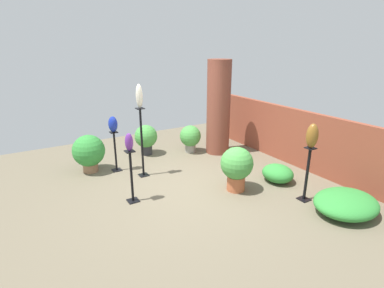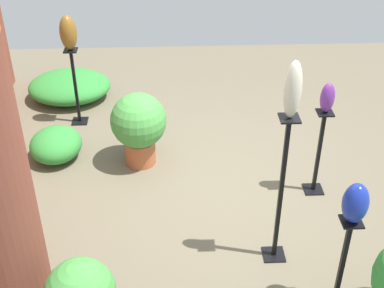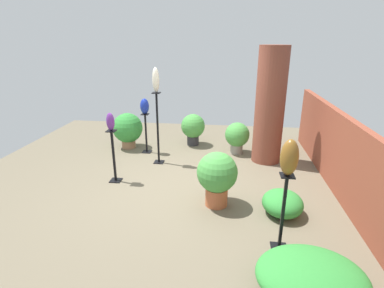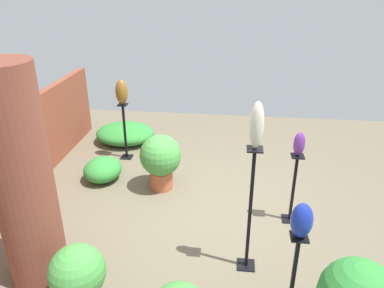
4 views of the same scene
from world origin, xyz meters
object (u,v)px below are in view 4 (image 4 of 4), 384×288
object	(u,v)px
pedestal_bronze	(125,134)
potted_plant_front_left	(161,158)
art_vase_ivory	(257,126)
pedestal_violet	(293,192)
pedestal_ivory	(250,216)
art_vase_cobalt	(302,220)
art_vase_bronze	(122,92)
potted_plant_mid_left	(78,274)
pedestal_cobalt	(293,278)
art_vase_violet	(299,144)
brick_pillar	(22,182)

from	to	relation	value
pedestal_bronze	potted_plant_front_left	bearing A→B (deg)	-138.92
pedestal_bronze	art_vase_ivory	xyz separation A→B (m)	(-2.51, -2.11, 1.27)
pedestal_violet	art_vase_ivory	xyz separation A→B (m)	(-0.95, 0.59, 1.28)
pedestal_ivory	pedestal_violet	size ratio (longest dim) A/B	1.53
art_vase_cobalt	art_vase_bronze	bearing A→B (deg)	39.39
pedestal_ivory	potted_plant_mid_left	distance (m)	1.83
pedestal_violet	potted_plant_front_left	world-z (taller)	pedestal_violet
pedestal_ivory	pedestal_violet	distance (m)	1.15
pedestal_cobalt	art_vase_cobalt	world-z (taller)	art_vase_cobalt
art_vase_bronze	potted_plant_mid_left	world-z (taller)	art_vase_bronze
art_vase_cobalt	potted_plant_front_left	world-z (taller)	art_vase_cobalt
art_vase_ivory	art_vase_violet	distance (m)	1.27
pedestal_cobalt	art_vase_cobalt	size ratio (longest dim) A/B	2.64
brick_pillar	pedestal_cobalt	xyz separation A→B (m)	(-0.17, -2.66, -0.78)
brick_pillar	pedestal_cobalt	bearing A→B (deg)	-93.57
pedestal_bronze	potted_plant_mid_left	size ratio (longest dim) A/B	1.41
pedestal_bronze	potted_plant_front_left	distance (m)	1.26
brick_pillar	art_vase_ivory	distance (m)	2.34
brick_pillar	potted_plant_front_left	distance (m)	2.29
pedestal_bronze	art_vase_bronze	distance (m)	0.77
potted_plant_front_left	potted_plant_mid_left	bearing A→B (deg)	171.40
pedestal_bronze	pedestal_violet	bearing A→B (deg)	-119.97
art_vase_violet	potted_plant_front_left	world-z (taller)	art_vase_violet
pedestal_violet	art_vase_bronze	xyz separation A→B (m)	(1.56, 2.71, 0.78)
pedestal_ivory	pedestal_bronze	bearing A→B (deg)	40.06
art_vase_bronze	pedestal_cobalt	bearing A→B (deg)	-140.61
art_vase_cobalt	pedestal_violet	bearing A→B (deg)	-6.71
potted_plant_mid_left	pedestal_bronze	bearing A→B (deg)	8.28
art_vase_ivory	potted_plant_mid_left	distance (m)	2.23
pedestal_cobalt	pedestal_violet	distance (m)	1.53
pedestal_violet	art_vase_violet	distance (m)	0.69
pedestal_violet	potted_plant_mid_left	distance (m)	2.81
art_vase_violet	potted_plant_mid_left	bearing A→B (deg)	127.60
pedestal_bronze	art_vase_violet	xyz separation A→B (m)	(-1.56, -2.71, 0.67)
potted_plant_front_left	potted_plant_mid_left	world-z (taller)	potted_plant_front_left
art_vase_violet	art_vase_ivory	bearing A→B (deg)	148.04
brick_pillar	pedestal_cobalt	distance (m)	2.78
pedestal_violet	potted_plant_front_left	xyz separation A→B (m)	(0.61, 1.88, 0.07)
pedestal_ivory	potted_plant_front_left	xyz separation A→B (m)	(1.56, 1.28, -0.18)
brick_pillar	potted_plant_front_left	bearing A→B (deg)	-26.16
pedestal_violet	art_vase_cobalt	size ratio (longest dim) A/B	2.83
pedestal_cobalt	art_vase_violet	xyz separation A→B (m)	(1.52, -0.18, 0.72)
pedestal_cobalt	art_vase_ivory	distance (m)	1.49
pedestal_bronze	art_vase_cobalt	size ratio (longest dim) A/B	2.94
pedestal_bronze	art_vase_ivory	bearing A→B (deg)	-139.94
potted_plant_front_left	art_vase_violet	bearing A→B (deg)	-107.99
pedestal_bronze	potted_plant_front_left	xyz separation A→B (m)	(-0.95, -0.83, 0.05)
art_vase_cobalt	potted_plant_front_left	xyz separation A→B (m)	(2.13, 1.70, -0.57)
brick_pillar	pedestal_ivory	size ratio (longest dim) A/B	1.60
pedestal_cobalt	art_vase_ivory	xyz separation A→B (m)	(0.57, 0.42, 1.32)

